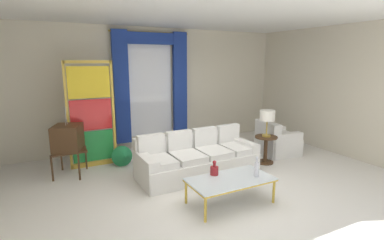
# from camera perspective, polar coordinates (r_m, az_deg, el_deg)

# --- Properties ---
(ground_plane) EXTENTS (16.00, 16.00, 0.00)m
(ground_plane) POSITION_cam_1_polar(r_m,az_deg,el_deg) (5.30, 4.53, -12.99)
(ground_plane) COLOR white
(wall_rear) EXTENTS (8.00, 0.12, 3.00)m
(wall_rear) POSITION_cam_1_polar(r_m,az_deg,el_deg) (7.62, -7.51, 6.25)
(wall_rear) COLOR beige
(wall_rear) RESTS_ON ground
(wall_right) EXTENTS (0.12, 7.00, 3.00)m
(wall_right) POSITION_cam_1_polar(r_m,az_deg,el_deg) (7.81, 25.84, 5.32)
(wall_right) COLOR beige
(wall_right) RESTS_ON ground
(ceiling_slab) EXTENTS (8.00, 7.60, 0.04)m
(ceiling_slab) POSITION_cam_1_polar(r_m,az_deg,el_deg) (5.57, 0.46, 20.07)
(ceiling_slab) COLOR white
(curtained_window) EXTENTS (2.00, 0.17, 2.70)m
(curtained_window) POSITION_cam_1_polar(r_m,az_deg,el_deg) (7.41, -7.90, 7.95)
(curtained_window) COLOR white
(curtained_window) RESTS_ON ground
(couch_white_long) EXTENTS (2.36, 0.97, 0.86)m
(couch_white_long) POSITION_cam_1_polar(r_m,az_deg,el_deg) (5.77, 0.84, -7.56)
(couch_white_long) COLOR white
(couch_white_long) RESTS_ON ground
(coffee_table) EXTENTS (1.31, 0.69, 0.41)m
(coffee_table) POSITION_cam_1_polar(r_m,az_deg,el_deg) (4.64, 7.50, -11.66)
(coffee_table) COLOR silver
(coffee_table) RESTS_ON ground
(bottle_blue_decanter) EXTENTS (0.13, 0.13, 0.24)m
(bottle_blue_decanter) POSITION_cam_1_polar(r_m,az_deg,el_deg) (4.71, 4.39, -9.69)
(bottle_blue_decanter) COLOR maroon
(bottle_blue_decanter) RESTS_ON coffee_table
(bottle_crystal_tall) EXTENTS (0.07, 0.07, 0.33)m
(bottle_crystal_tall) POSITION_cam_1_polar(r_m,az_deg,el_deg) (4.72, 12.52, -9.23)
(bottle_crystal_tall) COLOR silver
(bottle_crystal_tall) RESTS_ON coffee_table
(vintage_tv) EXTENTS (0.68, 0.73, 1.35)m
(vintage_tv) POSITION_cam_1_polar(r_m,az_deg,el_deg) (6.06, -23.15, -3.42)
(vintage_tv) COLOR #472D19
(vintage_tv) RESTS_ON ground
(armchair_white) EXTENTS (0.93, 0.92, 0.80)m
(armchair_white) POSITION_cam_1_polar(r_m,az_deg,el_deg) (7.23, 16.10, -4.19)
(armchair_white) COLOR white
(armchair_white) RESTS_ON ground
(stained_glass_divider) EXTENTS (0.95, 0.05, 2.20)m
(stained_glass_divider) POSITION_cam_1_polar(r_m,az_deg,el_deg) (6.34, -19.09, 0.58)
(stained_glass_divider) COLOR gold
(stained_glass_divider) RESTS_ON ground
(peacock_figurine) EXTENTS (0.44, 0.60, 0.50)m
(peacock_figurine) POSITION_cam_1_polar(r_m,az_deg,el_deg) (6.30, -13.30, -7.03)
(peacock_figurine) COLOR beige
(peacock_figurine) RESTS_ON ground
(round_side_table) EXTENTS (0.48, 0.48, 0.59)m
(round_side_table) POSITION_cam_1_polar(r_m,az_deg,el_deg) (6.53, 14.22, -5.16)
(round_side_table) COLOR #472D19
(round_side_table) RESTS_ON ground
(table_lamp_brass) EXTENTS (0.32, 0.32, 0.57)m
(table_lamp_brass) POSITION_cam_1_polar(r_m,az_deg,el_deg) (6.37, 14.52, 0.64)
(table_lamp_brass) COLOR #B29338
(table_lamp_brass) RESTS_ON round_side_table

